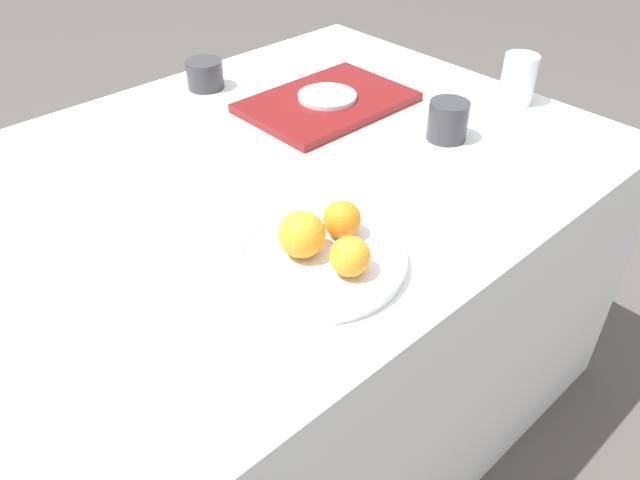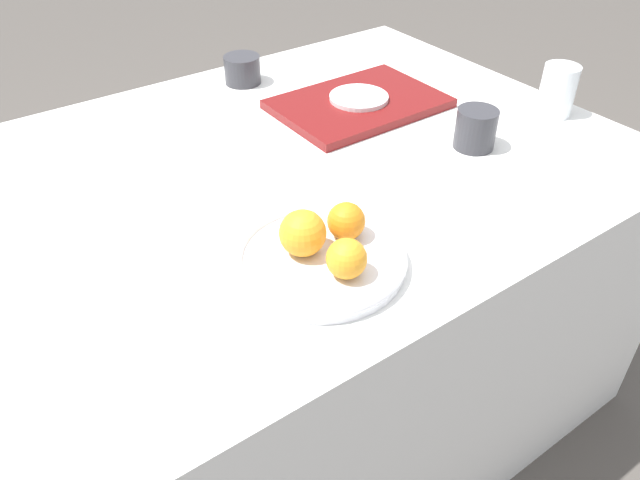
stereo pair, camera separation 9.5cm
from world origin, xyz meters
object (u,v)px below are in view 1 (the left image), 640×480
at_px(fruit_platter, 320,259).
at_px(cup_2, 448,121).
at_px(serving_tray, 327,102).
at_px(orange_0, 302,234).
at_px(orange_1, 342,219).
at_px(orange_2, 350,256).
at_px(cup_1, 205,74).
at_px(side_plate, 327,96).
at_px(water_glass, 518,79).

distance_m(fruit_platter, cup_2, 0.50).
distance_m(serving_tray, cup_2, 0.29).
height_order(serving_tray, cup_2, cup_2).
height_order(orange_0, cup_2, orange_0).
height_order(orange_1, orange_2, same).
bearing_deg(serving_tray, orange_1, -130.76).
relative_size(orange_0, serving_tray, 0.20).
bearing_deg(orange_1, cup_1, 73.82).
distance_m(orange_1, serving_tray, 0.52).
height_order(side_plate, cup_1, cup_1).
bearing_deg(water_glass, side_plate, 140.34).
relative_size(serving_tray, cup_1, 4.21).
distance_m(orange_1, water_glass, 0.69).
relative_size(orange_2, cup_2, 0.74).
relative_size(fruit_platter, cup_1, 3.09).
bearing_deg(side_plate, orange_1, -130.76).
bearing_deg(serving_tray, orange_0, -137.28).
bearing_deg(orange_2, water_glass, 14.50).
xyz_separation_m(orange_1, serving_tray, (0.34, 0.39, -0.04)).
bearing_deg(side_plate, serving_tray, 0.00).
distance_m(water_glass, cup_2, 0.26).
distance_m(serving_tray, cup_1, 0.31).
height_order(fruit_platter, water_glass, water_glass).
xyz_separation_m(orange_0, water_glass, (0.76, 0.11, 0.00)).
xyz_separation_m(fruit_platter, orange_0, (-0.02, 0.02, 0.04)).
height_order(fruit_platter, orange_2, orange_2).
bearing_deg(side_plate, fruit_platter, -134.45).
relative_size(orange_1, cup_2, 0.74).
relative_size(fruit_platter, serving_tray, 0.73).
bearing_deg(orange_0, cup_2, 11.85).
bearing_deg(orange_1, cup_2, 14.94).
bearing_deg(orange_2, side_plate, 49.79).
xyz_separation_m(orange_0, orange_2, (0.02, -0.08, -0.01)).
xyz_separation_m(serving_tray, cup_2, (0.08, -0.28, 0.03)).
distance_m(side_plate, cup_1, 0.31).
height_order(orange_1, water_glass, water_glass).
distance_m(fruit_platter, orange_0, 0.05).
bearing_deg(orange_2, orange_0, 104.63).
xyz_separation_m(fruit_platter, water_glass, (0.74, 0.13, 0.04)).
bearing_deg(orange_0, fruit_platter, -57.25).
xyz_separation_m(orange_0, cup_2, (0.50, 0.10, -0.01)).
bearing_deg(cup_1, fruit_platter, -110.58).
bearing_deg(cup_2, fruit_platter, -165.05).
relative_size(side_plate, cup_1, 1.53).
distance_m(orange_0, orange_1, 0.08).
relative_size(water_glass, side_plate, 0.83).
xyz_separation_m(fruit_platter, orange_1, (0.06, 0.02, 0.04)).
bearing_deg(fruit_platter, serving_tray, 45.55).
bearing_deg(side_plate, cup_1, 117.46).
bearing_deg(cup_1, side_plate, -62.54).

